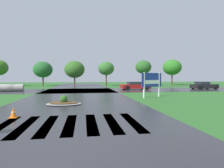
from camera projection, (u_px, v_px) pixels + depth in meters
The scene contains 11 objects.
ground_plane at pixel (58, 168), 4.15m from camera, with size 120.00×120.00×0.10m, color #2D6628.
asphalt_roadway at pixel (76, 103), 14.02m from camera, with size 9.72×80.00×0.01m, color #2B2B30.
asphalt_cross_road at pixel (79, 91), 26.12m from camera, with size 90.00×8.75×0.01m, color #2B2B30.
crosswalk_stripes at pixel (70, 124), 7.81m from camera, with size 5.85×3.58×0.01m.
estate_billboard at pixel (152, 81), 17.60m from camera, with size 2.38×1.24×2.39m.
median_island at pixel (64, 103), 13.16m from camera, with size 2.46×1.65×0.68m.
car_silver_hatch at pixel (204, 86), 28.96m from camera, with size 4.08×2.25×1.19m.
car_white_sedan at pixel (135, 86), 28.47m from camera, with size 4.56×2.32×1.18m.
drainage_pipe_stack at pixel (12, 88), 24.80m from camera, with size 2.94×1.23×0.98m.
traffic_cone at pixel (13, 113), 8.98m from camera, with size 0.36×0.36×0.50m.
background_treeline at pixel (91, 68), 39.07m from camera, with size 40.16×5.90×5.74m.
Camera 1 is at (0.57, -4.20, 2.02)m, focal length 29.65 mm.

